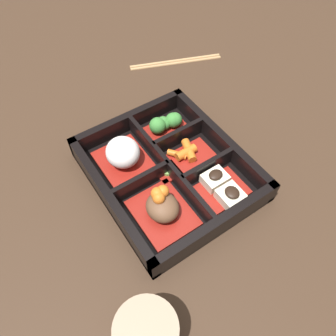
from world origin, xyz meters
The scene contains 11 objects.
ground_plane centered at (0.00, 0.00, 0.00)m, with size 3.00×3.00×0.00m, color #382619.
bento_base centered at (0.00, 0.00, 0.01)m, with size 0.27×0.24×0.01m.
bento_rim centered at (0.00, 0.00, 0.02)m, with size 0.27×0.24×0.04m.
bowl_stew centered at (-0.06, 0.05, 0.03)m, with size 0.10×0.08×0.05m.
bowl_rice centered at (0.06, 0.05, 0.03)m, with size 0.10×0.08×0.06m.
bowl_tofu centered at (-0.08, -0.05, 0.02)m, with size 0.08×0.08×0.03m.
bowl_carrots centered at (0.01, -0.05, 0.02)m, with size 0.06×0.08×0.02m.
bowl_greens centered at (0.09, -0.05, 0.03)m, with size 0.05×0.08×0.04m.
bowl_pickles centered at (0.00, 0.00, 0.01)m, with size 0.04×0.04×0.01m.
tea_cup centered at (-0.20, 0.16, 0.04)m, with size 0.08×0.08×0.07m.
chopsticks centered at (0.26, -0.20, 0.00)m, with size 0.09×0.21×0.01m.
Camera 1 is at (-0.27, 0.18, 0.47)m, focal length 35.00 mm.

